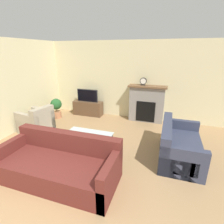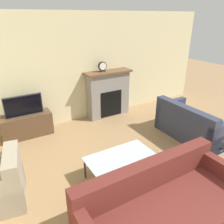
{
  "view_description": "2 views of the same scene",
  "coord_description": "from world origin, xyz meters",
  "px_view_note": "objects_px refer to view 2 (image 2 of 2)",
  "views": [
    {
      "loc": [
        1.64,
        -1.18,
        2.35
      ],
      "look_at": [
        0.24,
        3.04,
        0.79
      ],
      "focal_mm": 28.0,
      "sensor_mm": 36.0,
      "label": 1
    },
    {
      "loc": [
        -1.83,
        -0.25,
        2.58
      ],
      "look_at": [
        0.14,
        3.08,
        0.87
      ],
      "focal_mm": 35.0,
      "sensor_mm": 36.0,
      "label": 2
    }
  ],
  "objects_px": {
    "couch_loveseat": "(192,126)",
    "coffee_table": "(120,158)",
    "tv": "(23,106)",
    "couch_sectional": "(164,210)",
    "mantel_clock": "(102,67)"
  },
  "relations": [
    {
      "from": "tv",
      "to": "coffee_table",
      "type": "bearing_deg",
      "value": -64.05
    },
    {
      "from": "couch_loveseat",
      "to": "mantel_clock",
      "type": "relative_size",
      "value": 6.23
    },
    {
      "from": "tv",
      "to": "coffee_table",
      "type": "distance_m",
      "value": 2.54
    },
    {
      "from": "coffee_table",
      "to": "couch_sectional",
      "type": "bearing_deg",
      "value": -92.68
    },
    {
      "from": "couch_loveseat",
      "to": "coffee_table",
      "type": "distance_m",
      "value": 2.15
    },
    {
      "from": "couch_sectional",
      "to": "coffee_table",
      "type": "xyz_separation_m",
      "value": [
        0.05,
        1.15,
        0.08
      ]
    },
    {
      "from": "tv",
      "to": "mantel_clock",
      "type": "height_order",
      "value": "mantel_clock"
    },
    {
      "from": "couch_sectional",
      "to": "mantel_clock",
      "type": "relative_size",
      "value": 8.82
    },
    {
      "from": "couch_sectional",
      "to": "coffee_table",
      "type": "distance_m",
      "value": 1.16
    },
    {
      "from": "tv",
      "to": "mantel_clock",
      "type": "distance_m",
      "value": 2.14
    },
    {
      "from": "tv",
      "to": "couch_loveseat",
      "type": "bearing_deg",
      "value": -31.32
    },
    {
      "from": "tv",
      "to": "couch_sectional",
      "type": "distance_m",
      "value": 3.59
    },
    {
      "from": "tv",
      "to": "couch_sectional",
      "type": "height_order",
      "value": "tv"
    },
    {
      "from": "couch_loveseat",
      "to": "mantel_clock",
      "type": "distance_m",
      "value": 2.61
    },
    {
      "from": "couch_sectional",
      "to": "coffee_table",
      "type": "relative_size",
      "value": 1.94
    }
  ]
}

